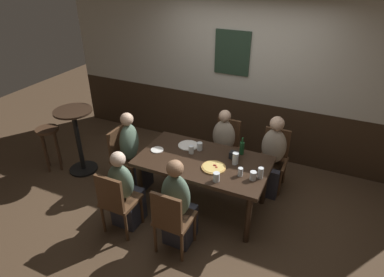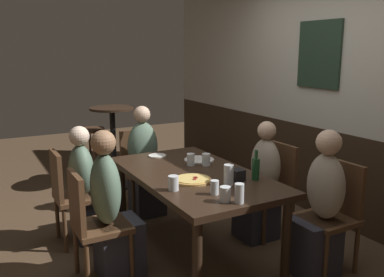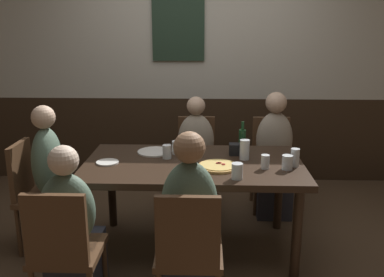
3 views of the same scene
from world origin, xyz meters
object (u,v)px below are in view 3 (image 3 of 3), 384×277
object	(u,v)px
person_mid_near	(190,237)
person_mid_far	(196,165)
pizza	(218,166)
person_head_west	(56,190)
beer_glass_half	(295,158)
chair_right_far	(271,158)
condiment_caddy	(236,149)
tumbler_water	(287,163)
highball_clear	(237,172)
chair_mid_near	(189,250)
pint_glass_stout	(167,153)
pint_glass_pale	(177,148)
chair_left_near	(64,248)
chair_mid_far	(196,157)
pint_glass_amber	(265,163)
person_left_near	(73,240)
person_right_far	(274,163)
plate_white_large	(155,152)
chair_head_west	(36,190)
beer_glass_tall	(245,151)
plate_white_small	(107,162)
dining_table	(193,172)
beer_bottle_green	(242,139)

from	to	relation	value
person_mid_near	person_mid_far	xyz separation A→B (m)	(-0.00, 1.44, -0.03)
pizza	person_mid_near	bearing A→B (deg)	-107.29
person_head_west	beer_glass_half	world-z (taller)	person_head_west
chair_right_far	condiment_caddy	distance (m)	0.84
tumbler_water	highball_clear	xyz separation A→B (m)	(-0.38, -0.21, 0.00)
chair_mid_near	tumbler_water	world-z (taller)	chair_mid_near
pint_glass_stout	pint_glass_pale	size ratio (longest dim) A/B	1.00
chair_mid_near	person_mid_near	bearing A→B (deg)	90.00
chair_left_near	chair_mid_far	xyz separation A→B (m)	(0.74, 1.77, 0.00)
person_mid_near	person_mid_far	bearing A→B (deg)	90.00
pint_glass_pale	pint_glass_stout	bearing A→B (deg)	-120.06
pint_glass_amber	highball_clear	bearing A→B (deg)	-135.03
person_left_near	person_mid_near	bearing A→B (deg)	-0.27
pint_glass_stout	pizza	bearing A→B (deg)	-27.15
person_right_far	person_head_west	xyz separation A→B (m)	(-1.83, -0.72, 0.00)
plate_white_large	pint_glass_pale	bearing A→B (deg)	-10.96
chair_head_west	beer_glass_tall	size ratio (longest dim) A/B	5.55
pint_glass_stout	plate_white_large	bearing A→B (deg)	127.24
person_head_west	plate_white_small	distance (m)	0.51
pint_glass_pale	pint_glass_amber	bearing A→B (deg)	-26.23
person_mid_near	beer_glass_half	world-z (taller)	person_mid_near
chair_left_near	person_mid_near	size ratio (longest dim) A/B	0.75
chair_left_near	chair_mid_far	size ratio (longest dim) A/B	1.00
person_mid_near	plate_white_large	xyz separation A→B (m)	(-0.33, 0.96, 0.25)
chair_mid_far	pizza	xyz separation A→B (m)	(0.19, -1.00, 0.26)
dining_table	chair_right_far	bearing A→B (deg)	50.19
pint_glass_stout	beer_glass_half	distance (m)	0.98
person_mid_near	condiment_caddy	bearing A→B (deg)	69.91
chair_right_far	condiment_caddy	world-z (taller)	chair_right_far
chair_head_west	pint_glass_stout	size ratio (longest dim) A/B	8.01
beer_glass_half	beer_glass_tall	xyz separation A→B (m)	(-0.36, 0.16, 0.01)
pint_glass_stout	beer_bottle_green	distance (m)	0.66
pizza	highball_clear	size ratio (longest dim) A/B	2.72
highball_clear	beer_bottle_green	distance (m)	0.70
tumbler_water	beer_glass_tall	xyz separation A→B (m)	(-0.29, 0.22, 0.02)
pint_glass_amber	plate_white_large	world-z (taller)	pint_glass_amber
chair_right_far	pint_glass_pale	bearing A→B (deg)	-142.31
chair_mid_far	person_right_far	size ratio (longest dim) A/B	0.76
pizza	highball_clear	xyz separation A→B (m)	(0.12, -0.23, 0.04)
chair_mid_near	person_right_far	bearing A→B (deg)	65.36
person_head_west	person_mid_far	xyz separation A→B (m)	(1.09, 0.72, -0.03)
chair_right_far	pint_glass_amber	world-z (taller)	chair_right_far
beer_glass_tall	plate_white_small	distance (m)	1.06
chair_head_west	pizza	bearing A→B (deg)	-4.70
person_mid_near	tumbler_water	xyz separation A→B (m)	(0.69, 0.58, 0.29)
chair_mid_near	beer_bottle_green	size ratio (longest dim) A/B	3.61
chair_mid_near	person_right_far	xyz separation A→B (m)	(0.74, 1.61, -0.00)
highball_clear	beer_bottle_green	xyz separation A→B (m)	(0.09, 0.69, 0.04)
person_mid_far	chair_mid_near	bearing A→B (deg)	-90.00
plate_white_small	person_mid_far	bearing A→B (deg)	49.36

